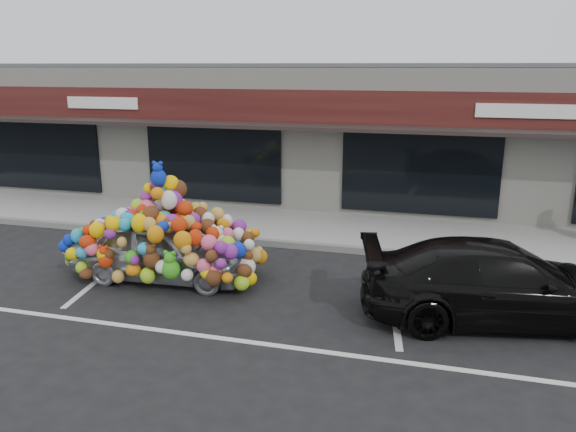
# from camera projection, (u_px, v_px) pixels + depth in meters

# --- Properties ---
(ground) EXTENTS (90.00, 90.00, 0.00)m
(ground) POSITION_uv_depth(u_px,v_px,m) (250.00, 285.00, 11.25)
(ground) COLOR black
(ground) RESTS_ON ground
(shop_building) EXTENTS (24.00, 7.20, 4.31)m
(shop_building) POSITION_uv_depth(u_px,v_px,m) (332.00, 131.00, 18.55)
(shop_building) COLOR silver
(shop_building) RESTS_ON ground
(sidewalk) EXTENTS (26.00, 3.00, 0.15)m
(sidewalk) POSITION_uv_depth(u_px,v_px,m) (299.00, 227.00, 14.96)
(sidewalk) COLOR #989892
(sidewalk) RESTS_ON ground
(kerb) EXTENTS (26.00, 0.18, 0.16)m
(kerb) POSITION_uv_depth(u_px,v_px,m) (284.00, 244.00, 13.56)
(kerb) COLOR slate
(kerb) RESTS_ON ground
(parking_stripe_left) EXTENTS (0.73, 4.37, 0.01)m
(parking_stripe_left) POSITION_uv_depth(u_px,v_px,m) (114.00, 267.00, 12.24)
(parking_stripe_left) COLOR silver
(parking_stripe_left) RESTS_ON ground
(parking_stripe_mid) EXTENTS (0.73, 4.37, 0.01)m
(parking_stripe_mid) POSITION_uv_depth(u_px,v_px,m) (392.00, 295.00, 10.72)
(parking_stripe_mid) COLOR silver
(parking_stripe_mid) RESTS_ON ground
(lane_line) EXTENTS (14.00, 0.12, 0.01)m
(lane_line) POSITION_uv_depth(u_px,v_px,m) (325.00, 352.00, 8.60)
(lane_line) COLOR silver
(lane_line) RESTS_ON ground
(toy_car) EXTENTS (2.70, 4.01, 2.30)m
(toy_car) POSITION_uv_depth(u_px,v_px,m) (163.00, 242.00, 11.40)
(toy_car) COLOR #9A9DA4
(toy_car) RESTS_ON ground
(black_sedan) EXTENTS (2.81, 4.98, 1.36)m
(black_sedan) POSITION_uv_depth(u_px,v_px,m) (500.00, 282.00, 9.54)
(black_sedan) COLOR black
(black_sedan) RESTS_ON ground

